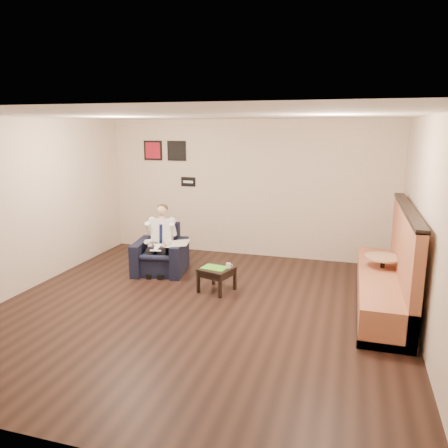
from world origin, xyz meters
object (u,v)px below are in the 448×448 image
(side_table, at_px, (217,279))
(coffee_mug, at_px, (228,265))
(armchair, at_px, (160,250))
(green_folder, at_px, (215,268))
(smartphone, at_px, (224,266))
(cafe_table, at_px, (382,277))
(banquette, at_px, (384,258))
(seated_man, at_px, (158,243))

(side_table, bearing_deg, coffee_mug, 16.45)
(armchair, distance_m, green_folder, 1.40)
(side_table, bearing_deg, smartphone, 55.41)
(side_table, distance_m, cafe_table, 2.61)
(armchair, height_order, banquette, banquette)
(side_table, relative_size, banquette, 0.17)
(armchair, relative_size, side_table, 1.85)
(side_table, xyz_separation_m, green_folder, (-0.03, -0.01, 0.20))
(smartphone, height_order, cafe_table, cafe_table)
(smartphone, bearing_deg, seated_man, -168.50)
(coffee_mug, xyz_separation_m, smartphone, (-0.10, 0.07, -0.04))
(side_table, relative_size, green_folder, 1.22)
(cafe_table, bearing_deg, side_table, -170.22)
(banquette, bearing_deg, coffee_mug, -178.43)
(coffee_mug, bearing_deg, smartphone, 145.66)
(side_table, distance_m, banquette, 2.62)
(side_table, distance_m, smartphone, 0.25)
(smartphone, bearing_deg, coffee_mug, -7.10)
(green_folder, height_order, smartphone, green_folder)
(armchair, relative_size, seated_man, 0.75)
(green_folder, relative_size, cafe_table, 0.58)
(side_table, bearing_deg, armchair, 154.45)
(side_table, bearing_deg, seated_man, 158.37)
(green_folder, relative_size, banquette, 0.14)
(armchair, xyz_separation_m, cafe_table, (3.86, -0.17, -0.09))
(seated_man, relative_size, green_folder, 3.00)
(seated_man, bearing_deg, banquette, -14.91)
(seated_man, bearing_deg, side_table, -30.81)
(coffee_mug, distance_m, banquette, 2.40)
(banquette, bearing_deg, smartphone, 179.94)
(coffee_mug, height_order, banquette, banquette)
(banquette, bearing_deg, side_table, -177.34)
(smartphone, relative_size, cafe_table, 0.18)
(coffee_mug, distance_m, cafe_table, 2.42)
(seated_man, xyz_separation_m, smartphone, (1.35, -0.38, -0.20))
(armchair, distance_m, banquette, 3.89)
(coffee_mug, height_order, cafe_table, cafe_table)
(green_folder, relative_size, coffee_mug, 4.74)
(smartphone, bearing_deg, side_table, -97.35)
(side_table, bearing_deg, banquette, 2.66)
(coffee_mug, distance_m, smartphone, 0.13)
(green_folder, xyz_separation_m, smartphone, (0.11, 0.13, -0.00))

